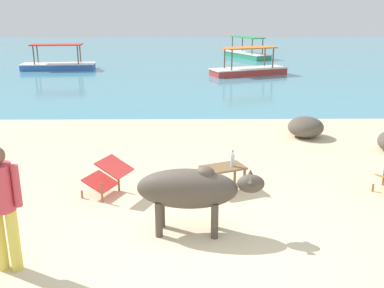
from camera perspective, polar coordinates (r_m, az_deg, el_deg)
sand_beach at (r=6.35m, az=0.66°, el=-12.82°), size 18.00×14.00×0.04m
water_surface at (r=27.67m, az=-0.33°, el=10.83°), size 60.00×36.00×0.03m
cow at (r=6.33m, az=-0.16°, el=-5.82°), size 1.83×0.63×1.03m
low_bench_table at (r=7.90m, az=3.99°, el=-3.42°), size 0.87×0.70×0.45m
bottle at (r=7.86m, az=5.22°, el=-2.05°), size 0.07×0.07×0.30m
deck_chair_far at (r=7.76m, az=-10.81°, el=-3.97°), size 0.92×0.80×0.68m
person_standing at (r=5.82m, az=-23.25°, el=-6.63°), size 0.51×0.32×1.62m
shore_rock_large at (r=11.44m, az=14.38°, el=2.12°), size 1.01×0.99×0.51m
boat_red at (r=21.50m, az=7.26°, el=9.54°), size 3.84×2.38×1.29m
boat_green at (r=28.47m, az=7.04°, el=11.48°), size 2.72×3.79×1.29m
boat_blue at (r=24.03m, az=-16.78°, el=9.78°), size 3.75×1.43×1.29m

